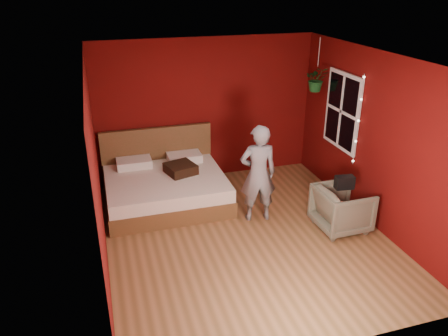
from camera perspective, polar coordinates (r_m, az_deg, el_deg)
The scene contains 10 objects.
floor at distance 6.58m, azimuth 2.85°, elevation -8.86°, with size 4.50×4.50×0.00m, color #8E5D38.
room_walls at distance 5.85m, azimuth 3.18°, elevation 5.11°, with size 4.04×4.54×2.62m.
window at distance 7.51m, azimuth 15.16°, elevation 7.17°, with size 0.05×0.97×1.27m.
fairy_lights at distance 7.07m, azimuth 17.14°, elevation 5.92°, with size 0.04×0.04×1.45m.
bed at distance 7.48m, azimuth -7.72°, elevation -2.30°, with size 1.98×1.68×1.09m.
person at distance 6.67m, azimuth 4.47°, elevation -0.77°, with size 0.57×0.37×1.56m, color slate.
armchair at distance 6.83m, azimuth 15.14°, elevation -5.13°, with size 0.73×0.75×0.68m, color #6A6853.
handbag at distance 6.63m, azimuth 15.47°, elevation -1.82°, with size 0.27×0.14×0.20m, color black.
throw_pillow at distance 7.37m, azimuth -5.70°, elevation -0.09°, with size 0.45×0.45×0.16m, color black.
hanging_plant at distance 7.89m, azimuth 12.02°, elevation 11.29°, with size 0.48×0.44×0.92m.
Camera 1 is at (-1.89, -5.20, 3.57)m, focal length 35.00 mm.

